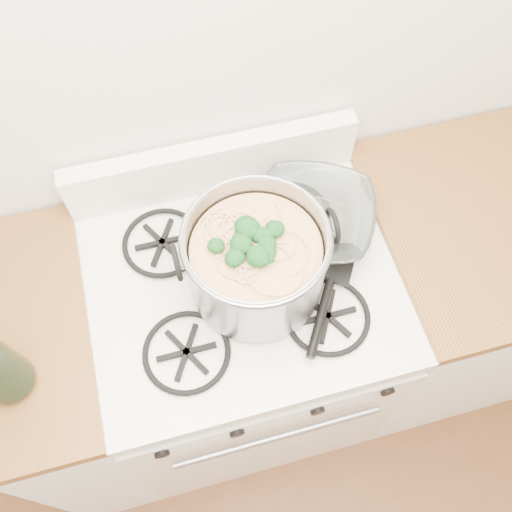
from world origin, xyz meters
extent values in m
plane|color=silver|center=(0.00, 1.60, 1.35)|extent=(3.60, 0.00, 3.60)
cube|color=white|center=(0.00, 1.27, 0.41)|extent=(0.76, 0.65, 0.81)
cube|color=white|center=(0.00, 1.27, 0.88)|extent=(0.76, 0.65, 0.04)
cube|color=black|center=(0.00, 0.95, 0.42)|extent=(0.58, 0.02, 0.46)
cube|color=black|center=(0.00, 1.27, 0.91)|extent=(0.60, 0.56, 0.02)
cylinder|color=black|center=(-0.28, 0.95, 0.78)|extent=(0.04, 0.03, 0.04)
cylinder|color=black|center=(-0.10, 0.95, 0.78)|extent=(0.04, 0.03, 0.04)
cylinder|color=black|center=(0.10, 0.95, 0.78)|extent=(0.04, 0.03, 0.04)
cylinder|color=black|center=(0.28, 0.95, 0.78)|extent=(0.04, 0.03, 0.04)
cube|color=silver|center=(-0.51, 1.27, 0.44)|extent=(0.25, 0.65, 0.88)
cube|color=#5C3316|center=(-0.51, 1.27, 0.90)|extent=(0.25, 0.65, 0.04)
cube|color=silver|center=(0.88, 1.27, 0.44)|extent=(1.00, 0.65, 0.88)
cylinder|color=gray|center=(0.03, 1.24, 1.03)|extent=(0.32, 0.32, 0.21)
torus|color=gray|center=(0.03, 1.24, 1.13)|extent=(0.33, 0.33, 0.01)
torus|color=black|center=(-0.14, 1.24, 1.10)|extent=(0.01, 0.08, 0.08)
torus|color=black|center=(0.20, 1.24, 1.10)|extent=(0.01, 0.08, 0.08)
cylinder|color=tan|center=(0.03, 1.24, 1.00)|extent=(0.29, 0.29, 0.16)
sphere|color=#124417|center=(0.03, 1.24, 1.10)|extent=(0.04, 0.04, 0.04)
sphere|color=#124417|center=(0.03, 1.24, 1.10)|extent=(0.04, 0.04, 0.04)
sphere|color=#124417|center=(0.03, 1.24, 1.10)|extent=(0.04, 0.04, 0.04)
sphere|color=#124417|center=(0.03, 1.24, 1.10)|extent=(0.04, 0.04, 0.04)
sphere|color=#124417|center=(0.03, 1.24, 1.10)|extent=(0.04, 0.04, 0.04)
sphere|color=#124417|center=(0.03, 1.24, 1.10)|extent=(0.04, 0.04, 0.04)
sphere|color=#124417|center=(0.03, 1.24, 1.10)|extent=(0.04, 0.04, 0.04)
sphere|color=#124417|center=(0.03, 1.24, 1.10)|extent=(0.04, 0.04, 0.04)
sphere|color=#124417|center=(0.03, 1.24, 1.10)|extent=(0.04, 0.04, 0.04)
sphere|color=#124417|center=(0.03, 1.24, 1.10)|extent=(0.04, 0.04, 0.04)
sphere|color=#124417|center=(0.03, 1.24, 1.10)|extent=(0.04, 0.04, 0.04)
sphere|color=#124417|center=(0.03, 1.24, 1.10)|extent=(0.04, 0.04, 0.04)
imported|color=white|center=(0.21, 1.36, 0.94)|extent=(0.16, 0.16, 0.03)
camera|label=1|loc=(-0.13, 0.66, 2.16)|focal=40.00mm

